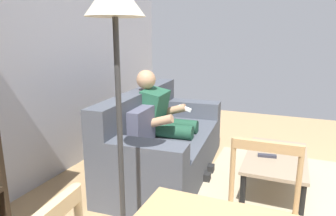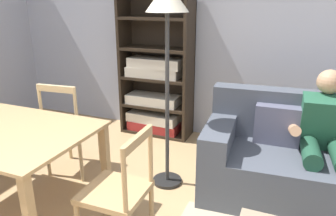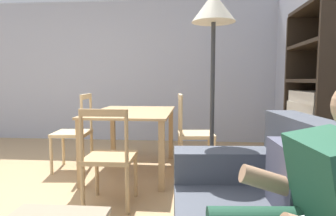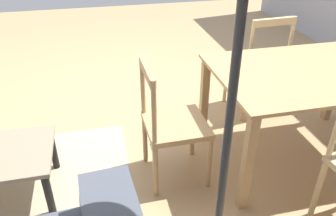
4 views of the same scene
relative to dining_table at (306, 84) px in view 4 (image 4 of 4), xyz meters
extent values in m
plane|color=tan|center=(1.17, -0.96, -0.64)|extent=(8.40, 8.40, 0.00)
cylinder|color=black|center=(1.84, -0.26, -0.47)|extent=(0.05, 0.05, 0.34)
cylinder|color=black|center=(1.84, 0.21, -0.47)|extent=(0.05, 0.05, 0.34)
cube|color=tan|center=(0.00, 0.00, 0.09)|extent=(1.33, 0.95, 0.02)
cube|color=tan|center=(-0.61, -0.42, -0.28)|extent=(0.06, 0.06, 0.72)
cube|color=tan|center=(0.61, -0.42, -0.28)|extent=(0.06, 0.06, 0.72)
cube|color=tan|center=(0.61, 0.42, -0.28)|extent=(0.06, 0.06, 0.72)
cylinder|color=#D1B27F|center=(0.21, 0.60, -0.41)|extent=(0.04, 0.04, 0.47)
cube|color=tan|center=(0.96, 0.00, -0.21)|extent=(0.43, 0.43, 0.04)
cylinder|color=tan|center=(0.77, 0.19, -0.42)|extent=(0.04, 0.04, 0.43)
cylinder|color=tan|center=(0.78, -0.19, -0.42)|extent=(0.04, 0.04, 0.43)
cylinder|color=tan|center=(1.15, 0.19, -0.42)|extent=(0.04, 0.04, 0.43)
cylinder|color=tan|center=(1.16, -0.19, -0.42)|extent=(0.04, 0.04, 0.43)
cylinder|color=tan|center=(1.15, 0.19, 0.02)|extent=(0.03, 0.03, 0.46)
cylinder|color=tan|center=(1.16, -0.19, 0.02)|extent=(0.03, 0.03, 0.46)
cube|color=tan|center=(1.15, 0.00, 0.22)|extent=(0.04, 0.38, 0.06)
cube|color=#D1B27F|center=(0.00, -0.77, -0.18)|extent=(0.45, 0.45, 0.04)
cylinder|color=#D1B27F|center=(-0.18, -0.98, -0.41)|extent=(0.04, 0.04, 0.46)
cylinder|color=#D1B27F|center=(0.20, -0.95, -0.41)|extent=(0.04, 0.04, 0.46)
cylinder|color=#D1B27F|center=(-0.20, -0.60, -0.41)|extent=(0.04, 0.04, 0.46)
cylinder|color=#D1B27F|center=(0.18, -0.57, -0.41)|extent=(0.04, 0.04, 0.46)
cylinder|color=#D1B27F|center=(-0.20, -0.60, 0.06)|extent=(0.03, 0.03, 0.49)
cylinder|color=#D1B27F|center=(0.18, -0.57, 0.06)|extent=(0.03, 0.03, 0.49)
cube|color=#D1B27F|center=(-0.01, -0.58, 0.28)|extent=(0.38, 0.06, 0.06)
cylinder|color=#333333|center=(0.99, 0.90, 0.16)|extent=(0.04, 0.04, 1.60)
camera|label=1|loc=(-0.59, -0.09, 0.84)|focal=32.08mm
camera|label=2|loc=(2.02, -1.62, 1.05)|focal=34.05mm
camera|label=3|loc=(3.42, 0.73, 0.48)|focal=30.67mm
camera|label=4|loc=(1.46, 1.89, 1.09)|focal=36.19mm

